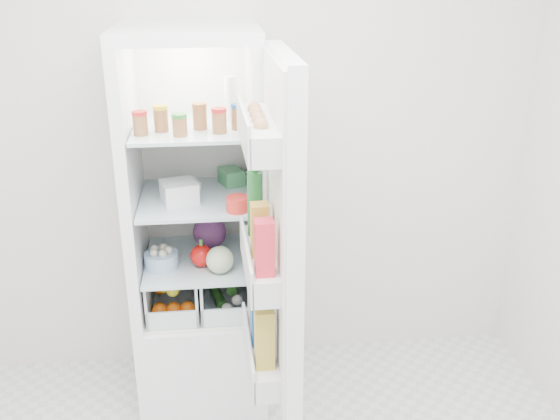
{
  "coord_description": "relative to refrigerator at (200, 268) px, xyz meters",
  "views": [
    {
      "loc": [
        -0.1,
        -1.47,
        2.06
      ],
      "look_at": [
        0.16,
        0.95,
        1.07
      ],
      "focal_mm": 40.0,
      "sensor_mm": 36.0,
      "label": 1
    }
  ],
  "objects": [
    {
      "name": "room_walls",
      "position": [
        0.2,
        -1.25,
        0.93
      ],
      "size": [
        3.02,
        3.02,
        2.61
      ],
      "color": "silver",
      "rests_on": "ground"
    },
    {
      "name": "refrigerator",
      "position": [
        0.0,
        0.0,
        0.0
      ],
      "size": [
        0.6,
        0.6,
        1.8
      ],
      "color": "white",
      "rests_on": "ground"
    },
    {
      "name": "shelf_low",
      "position": [
        -0.0,
        -0.06,
        0.07
      ],
      "size": [
        0.49,
        0.53,
        0.01
      ],
      "primitive_type": "cube",
      "color": "silver",
      "rests_on": "refrigerator"
    },
    {
      "name": "shelf_mid",
      "position": [
        -0.0,
        -0.06,
        0.38
      ],
      "size": [
        0.49,
        0.53,
        0.02
      ],
      "primitive_type": "cube",
      "color": "silver",
      "rests_on": "refrigerator"
    },
    {
      "name": "shelf_top",
      "position": [
        -0.0,
        -0.06,
        0.71
      ],
      "size": [
        0.49,
        0.53,
        0.02
      ],
      "primitive_type": "cube",
      "color": "silver",
      "rests_on": "refrigerator"
    },
    {
      "name": "crisper_left",
      "position": [
        -0.12,
        -0.06,
        -0.06
      ],
      "size": [
        0.23,
        0.46,
        0.22
      ],
      "primitive_type": null,
      "color": "silver",
      "rests_on": "refrigerator"
    },
    {
      "name": "crisper_right",
      "position": [
        0.12,
        -0.06,
        -0.06
      ],
      "size": [
        0.23,
        0.46,
        0.22
      ],
      "primitive_type": null,
      "color": "silver",
      "rests_on": "refrigerator"
    },
    {
      "name": "condiment_jars",
      "position": [
        -0.0,
        -0.17,
        0.76
      ],
      "size": [
        0.46,
        0.16,
        0.08
      ],
      "color": "#B21919",
      "rests_on": "shelf_top"
    },
    {
      "name": "squeeze_bottle",
      "position": [
        0.18,
        0.01,
        0.82
      ],
      "size": [
        0.07,
        0.07,
        0.19
      ],
      "primitive_type": "cylinder",
      "rotation": [
        0.0,
        0.0,
        -0.34
      ],
      "color": "white",
      "rests_on": "shelf_top"
    },
    {
      "name": "tub_white",
      "position": [
        -0.07,
        -0.12,
        0.44
      ],
      "size": [
        0.18,
        0.18,
        0.09
      ],
      "primitive_type": "cube",
      "rotation": [
        0.0,
        0.0,
        0.27
      ],
      "color": "white",
      "rests_on": "shelf_mid"
    },
    {
      "name": "tin_red",
      "position": [
        0.18,
        -0.25,
        0.42
      ],
      "size": [
        0.13,
        0.13,
        0.06
      ],
      "primitive_type": "cylinder",
      "rotation": [
        0.0,
        0.0,
        -0.38
      ],
      "color": "red",
      "rests_on": "shelf_mid"
    },
    {
      "name": "foil_tray",
      "position": [
        -0.06,
        0.05,
        0.41
      ],
      "size": [
        0.17,
        0.15,
        0.04
      ],
      "primitive_type": "cube",
      "rotation": [
        0.0,
        0.0,
        0.35
      ],
      "color": "white",
      "rests_on": "shelf_mid"
    },
    {
      "name": "tub_green",
      "position": [
        0.17,
        0.09,
        0.43
      ],
      "size": [
        0.13,
        0.15,
        0.07
      ],
      "primitive_type": "cube",
      "rotation": [
        0.0,
        0.0,
        0.32
      ],
      "color": "#469B5C",
      "rests_on": "shelf_mid"
    },
    {
      "name": "red_cabbage",
      "position": [
        0.06,
        0.06,
        0.16
      ],
      "size": [
        0.16,
        0.16,
        0.16
      ],
      "primitive_type": "sphere",
      "color": "#501B4D",
      "rests_on": "shelf_low"
    },
    {
      "name": "bell_pepper",
      "position": [
        0.02,
        -0.14,
        0.13
      ],
      "size": [
        0.1,
        0.1,
        0.1
      ],
      "primitive_type": "sphere",
      "color": "red",
      "rests_on": "shelf_low"
    },
    {
      "name": "mushroom_bowl",
      "position": [
        -0.17,
        -0.13,
        0.12
      ],
      "size": [
        0.17,
        0.17,
        0.07
      ],
      "primitive_type": "cylinder",
      "rotation": [
        0.0,
        0.0,
        0.11
      ],
      "color": "#9CBEE8",
      "rests_on": "shelf_low"
    },
    {
      "name": "salad_bag",
      "position": [
        0.1,
        -0.21,
        0.14
      ],
      "size": [
        0.12,
        0.12,
        0.12
      ],
      "primitive_type": "sphere",
      "color": "#BAD09C",
      "rests_on": "shelf_low"
    },
    {
      "name": "citrus_pile",
      "position": [
        -0.13,
        -0.12,
        -0.07
      ],
      "size": [
        0.2,
        0.24,
        0.16
      ],
      "color": "orange",
      "rests_on": "refrigerator"
    },
    {
      "name": "veg_pile",
      "position": [
        0.13,
        -0.06,
        -0.1
      ],
      "size": [
        0.16,
        0.3,
        0.1
      ],
      "color": "#1E4617",
      "rests_on": "refrigerator"
    },
    {
      "name": "fridge_door",
      "position": [
        0.31,
        -0.64,
        0.43
      ],
      "size": [
        0.18,
        0.6,
        1.3
      ],
      "rotation": [
        0.0,
        0.0,
        1.59
      ],
      "color": "white",
      "rests_on": "refrigerator"
    }
  ]
}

